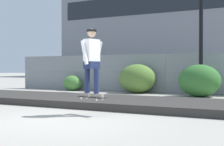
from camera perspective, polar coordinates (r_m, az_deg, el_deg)
name	(u,v)px	position (r m, az deg, el deg)	size (l,w,h in m)	color
ground_plane	(57,121)	(6.91, -10.30, -8.73)	(120.00, 120.00, 0.00)	#9E998E
gravel_berm	(117,102)	(9.54, 0.86, -5.44)	(17.91, 2.74, 0.21)	#33302D
skateboard	(92,97)	(7.50, -3.81, -4.55)	(0.82, 0.39, 0.07)	black
skater	(92,58)	(7.47, -3.81, 2.72)	(0.72, 0.62, 1.67)	gray
chain_fence	(165,73)	(14.41, 9.83, -0.05)	(16.86, 0.06, 1.85)	gray
parked_car_near	(99,74)	(18.82, -2.51, -0.13)	(4.42, 2.00, 1.66)	maroon
parked_car_mid	(213,75)	(16.54, 18.37, -0.30)	(4.49, 2.13, 1.66)	black
library_building	(166,26)	(45.88, 10.11, 8.70)	(26.66, 14.87, 14.93)	slate
shrub_left	(72,83)	(16.09, -7.39, -1.87)	(1.03, 0.84, 0.79)	#477F38
shrub_center	(137,79)	(14.35, 4.72, -1.06)	(1.76, 1.44, 1.36)	#567A33
shrub_right	(199,81)	(12.93, 16.00, -1.38)	(1.70, 1.39, 1.32)	#336B2D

